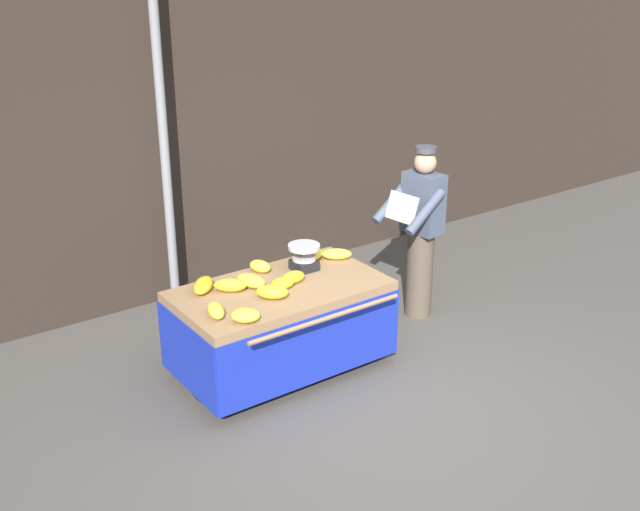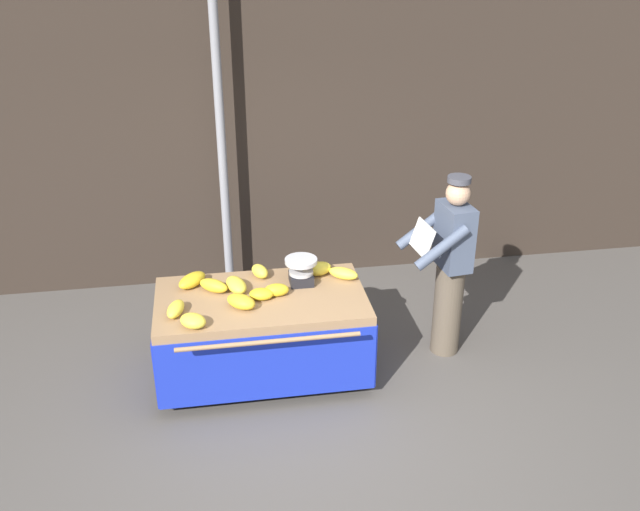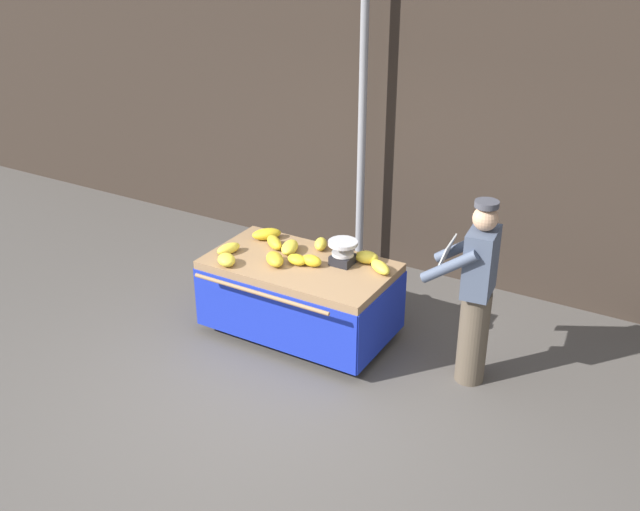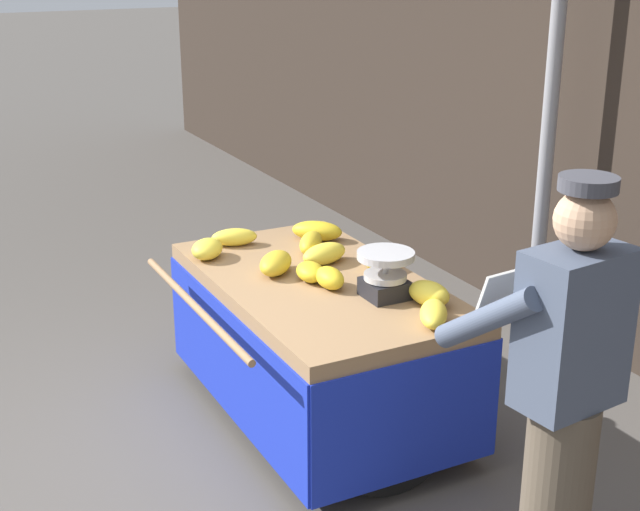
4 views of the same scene
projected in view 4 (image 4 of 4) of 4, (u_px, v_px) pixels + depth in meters
The scene contains 16 objects.
ground_plane at pixel (154, 496), 4.18m from camera, with size 60.00×60.00×0.00m, color #514C47.
street_pole at pixel (552, 90), 5.23m from camera, with size 0.09×0.09×3.23m, color gray.
banana_cart at pixel (318, 318), 4.69m from camera, with size 1.79×1.19×0.79m.
weighing_scale at pixel (385, 274), 4.34m from camera, with size 0.28×0.28×0.23m.
banana_bunch_0 at pixel (310, 272), 4.58m from camera, with size 0.14×0.20×0.10m, color gold.
banana_bunch_1 at pixel (317, 231), 5.19m from camera, with size 0.15×0.30×0.11m, color gold.
banana_bunch_2 at pixel (429, 294), 4.27m from camera, with size 0.15×0.23×0.12m, color yellow.
banana_bunch_3 at pixel (276, 263), 4.67m from camera, with size 0.15×0.27×0.12m, color gold.
banana_bunch_4 at pixel (380, 260), 4.73m from camera, with size 0.12×0.21×0.11m, color yellow.
banana_bunch_5 at pixel (207, 249), 4.90m from camera, with size 0.16×0.22×0.11m, color yellow.
banana_bunch_6 at pixel (311, 243), 4.98m from camera, with size 0.12×0.27×0.11m, color gold.
banana_bunch_7 at pixel (324, 254), 4.82m from camera, with size 0.15×0.28×0.11m, color yellow.
banana_bunch_8 at pixel (234, 237), 5.10m from camera, with size 0.12×0.26×0.10m, color yellow.
banana_bunch_9 at pixel (434, 314), 4.06m from camera, with size 0.12×0.27×0.10m, color yellow.
banana_bunch_10 at pixel (330, 278), 4.48m from camera, with size 0.13×0.21×0.11m, color gold.
vendor_person at pixel (562, 402), 3.23m from camera, with size 0.61×0.56×1.71m.
Camera 4 is at (3.52, -0.95, 2.45)m, focal length 50.44 mm.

